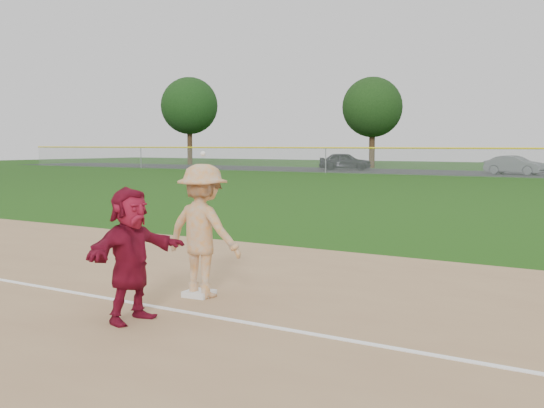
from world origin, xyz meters
The scene contains 9 objects.
ground centered at (0.00, 0.00, 0.00)m, with size 160.00×160.00×0.00m, color #1A450D.
foul_line centered at (0.00, -0.80, 0.03)m, with size 60.00×0.10×0.01m, color white.
first_base centered at (-0.34, 0.05, 0.06)m, with size 0.38×0.38×0.09m, color white.
base_runner centered at (-0.16, -1.52, 0.88)m, with size 1.59×0.51×1.71m, color maroon.
car_left centered at (-21.38, 46.14, 0.79)m, with size 1.83×4.55×1.55m, color black.
car_mid centered at (-6.70, 45.21, 0.72)m, with size 1.51×4.32×1.42m, color slate.
first_base_play centered at (-0.28, 0.08, 1.00)m, with size 1.26×0.73×2.14m.
tree_0 centered at (-44.00, 52.00, 6.59)m, with size 6.40×6.40×9.81m.
tree_1 centered at (-22.00, 53.00, 5.83)m, with size 5.80×5.80×8.75m.
Camera 1 is at (5.97, -7.66, 2.26)m, focal length 45.00 mm.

